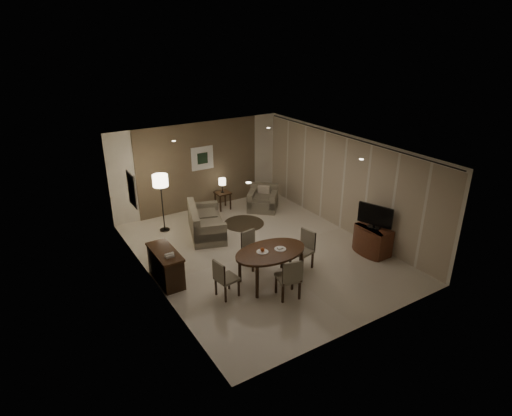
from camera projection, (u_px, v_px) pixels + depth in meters
room_shell at (252, 198)px, 10.66m from camera, size 5.50×7.00×2.70m
taupe_accent at (199, 166)px, 13.07m from camera, size 3.96×0.03×2.70m
curtain_wall at (343, 184)px, 11.66m from camera, size 0.08×6.70×2.58m
curtain_rod at (347, 137)px, 11.14m from camera, size 0.03×6.80×0.03m
art_back_frame at (202, 158)px, 13.00m from camera, size 0.72×0.03×0.72m
art_back_canvas at (203, 158)px, 12.99m from camera, size 0.34×0.01×0.34m
art_left_frame at (132, 190)px, 9.76m from camera, size 0.03×0.60×0.80m
art_left_canvas at (133, 190)px, 9.77m from camera, size 0.01×0.46×0.64m
downlight_nl at (249, 183)px, 7.73m from camera, size 0.10×0.10×0.01m
downlight_nr at (361, 159)px, 9.09m from camera, size 0.10×0.10×0.01m
downlight_fl at (174, 141)px, 10.55m from camera, size 0.10×0.10×0.01m
downlight_fr at (268, 128)px, 11.91m from camera, size 0.10×0.10×0.01m
console_desk at (166, 266)px, 9.51m from camera, size 0.48×1.20×0.75m
telephone at (169, 255)px, 9.11m from camera, size 0.20×0.14×0.09m
tv_cabinet at (373, 240)px, 10.73m from camera, size 0.48×0.90×0.70m
flat_tv at (375, 216)px, 10.45m from camera, size 0.36×0.85×0.60m
dining_table at (270, 266)px, 9.46m from camera, size 1.67×1.04×0.78m
chair_near at (288, 277)px, 8.92m from camera, size 0.54×0.54×0.94m
chair_far at (254, 250)px, 10.07m from camera, size 0.48×0.48×0.87m
chair_left at (227, 278)px, 8.96m from camera, size 0.48×0.48×0.86m
chair_right at (302, 251)px, 9.99m from camera, size 0.53×0.53×0.92m
plate_a at (262, 252)px, 9.26m from camera, size 0.26×0.26×0.02m
plate_b at (280, 249)px, 9.37m from camera, size 0.26×0.26×0.02m
fruit_apple at (262, 250)px, 9.24m from camera, size 0.09×0.09×0.09m
napkin at (280, 248)px, 9.37m from camera, size 0.12×0.08×0.03m
round_rug at (244, 223)px, 12.45m from camera, size 1.17×1.17×0.01m
sofa at (206, 221)px, 11.67m from camera, size 1.89×1.35×0.81m
armchair at (263, 198)px, 13.25m from camera, size 1.18×1.18×0.76m
side_table at (223, 200)px, 13.36m from camera, size 0.43×0.43×0.55m
table_lamp at (222, 185)px, 13.16m from camera, size 0.22×0.22×0.50m
floor_lamp at (162, 203)px, 11.73m from camera, size 0.41×0.41×1.64m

